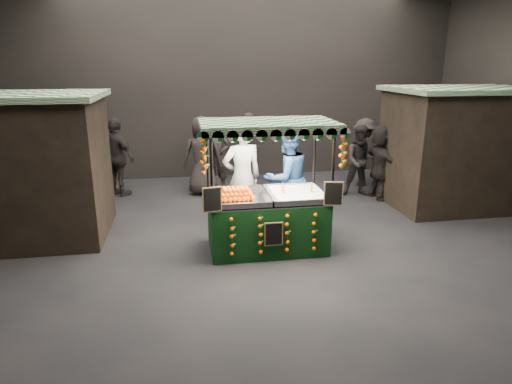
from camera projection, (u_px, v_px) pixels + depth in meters
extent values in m
plane|color=black|center=(274.00, 242.00, 7.98)|extent=(12.00, 12.00, 0.00)
cube|color=black|center=(238.00, 85.00, 12.01)|extent=(12.00, 0.10, 5.00)
cube|color=black|center=(455.00, 173.00, 2.55)|extent=(12.00, 0.10, 5.00)
cube|color=black|center=(21.00, 171.00, 7.89)|extent=(2.80, 2.00, 2.50)
cube|color=#114F18|center=(9.00, 96.00, 7.52)|extent=(3.00, 2.20, 0.10)
cube|color=black|center=(457.00, 150.00, 9.74)|extent=(2.80, 2.00, 2.50)
cube|color=#114F18|center=(465.00, 89.00, 9.37)|extent=(3.00, 2.20, 0.10)
cube|color=black|center=(267.00, 224.00, 7.59)|extent=(1.95, 1.06, 0.89)
cube|color=#B6B9BE|center=(267.00, 199.00, 7.46)|extent=(1.95, 1.06, 0.04)
cylinder|color=black|center=(213.00, 201.00, 6.78)|extent=(0.04, 0.04, 2.13)
cylinder|color=black|center=(332.00, 195.00, 7.08)|extent=(0.04, 0.04, 2.13)
cylinder|color=black|center=(208.00, 184.00, 7.74)|extent=(0.04, 0.04, 2.13)
cylinder|color=black|center=(313.00, 179.00, 8.04)|extent=(0.04, 0.04, 2.13)
cube|color=#114F18|center=(268.00, 123.00, 7.10)|extent=(2.17, 1.29, 0.07)
cube|color=silver|center=(298.00, 194.00, 7.53)|extent=(0.87, 0.96, 0.07)
cube|color=black|center=(212.00, 199.00, 6.72)|extent=(0.30, 0.08, 0.39)
cube|color=black|center=(333.00, 194.00, 7.02)|extent=(0.30, 0.08, 0.39)
cube|color=black|center=(274.00, 234.00, 7.04)|extent=(0.30, 0.02, 0.39)
imported|color=gray|center=(242.00, 178.00, 8.22)|extent=(0.86, 0.67, 2.08)
imported|color=navy|center=(287.00, 179.00, 8.40)|extent=(1.16, 1.04, 1.97)
imported|color=#282221|center=(217.00, 156.00, 10.96)|extent=(0.72, 0.56, 1.73)
imported|color=black|center=(361.00, 161.00, 10.54)|extent=(0.94, 0.80, 1.70)
imported|color=#2A2422|center=(118.00, 158.00, 10.52)|extent=(1.11, 1.08, 1.86)
imported|color=#2B2523|center=(364.00, 152.00, 11.46)|extent=(1.08, 1.29, 1.74)
imported|color=#292321|center=(202.00, 156.00, 10.63)|extent=(0.93, 0.61, 1.90)
imported|color=black|center=(381.00, 162.00, 10.31)|extent=(0.68, 1.66, 1.74)
imported|color=black|center=(246.00, 148.00, 11.80)|extent=(0.51, 0.71, 1.83)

